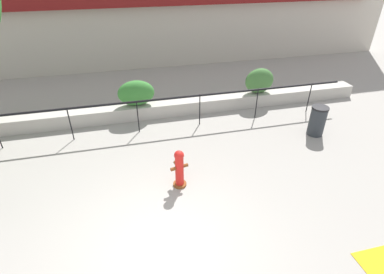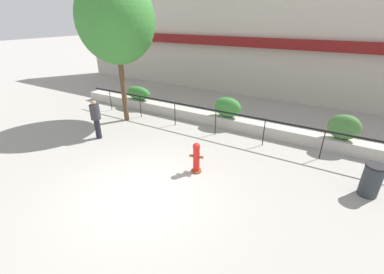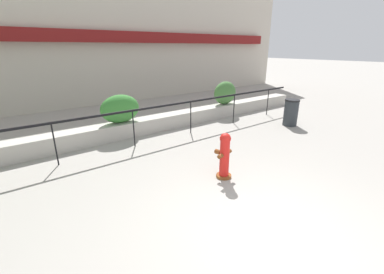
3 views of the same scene
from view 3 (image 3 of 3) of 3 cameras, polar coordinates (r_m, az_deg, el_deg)
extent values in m
plane|color=#9E9991|center=(4.64, 16.54, -19.85)|extent=(120.00, 120.00, 0.00)
cube|color=beige|center=(14.34, -27.16, 21.94)|extent=(30.00, 1.00, 8.00)
cube|color=maroon|center=(13.64, -26.12, 19.60)|extent=(27.00, 0.36, 0.56)
cube|color=#B7B2A8|center=(8.92, -15.70, 1.54)|extent=(18.00, 0.70, 0.50)
cube|color=black|center=(7.72, -13.13, 5.73)|extent=(15.00, 0.05, 0.06)
cylinder|color=black|center=(7.29, -28.18, -1.39)|extent=(0.04, 0.04, 1.15)
cylinder|color=black|center=(7.86, -12.83, 1.87)|extent=(0.04, 0.04, 1.15)
cylinder|color=black|center=(8.92, -0.29, 4.44)|extent=(0.04, 0.04, 1.15)
cylinder|color=black|center=(10.32, 9.29, 6.25)|extent=(0.04, 0.04, 1.15)
cylinder|color=black|center=(11.94, 16.46, 7.49)|extent=(0.04, 0.04, 1.15)
ellipsoid|color=#387F33|center=(8.77, -15.69, 6.06)|extent=(1.31, 0.69, 0.92)
ellipsoid|color=#427538|center=(11.39, 7.35, 9.70)|extent=(1.15, 0.62, 0.98)
cylinder|color=brown|center=(6.10, 7.05, -8.55)|extent=(0.42, 0.42, 0.06)
cylinder|color=red|center=(5.90, 7.23, -4.65)|extent=(0.26, 0.26, 0.85)
sphere|color=red|center=(5.73, 7.43, -0.36)|extent=(0.25, 0.25, 0.25)
cylinder|color=brown|center=(5.95, 5.82, -3.31)|extent=(0.14, 0.16, 0.11)
cylinder|color=brown|center=(6.00, 8.17, -3.23)|extent=(0.14, 0.12, 0.09)
cylinder|color=brown|center=(5.73, 6.33, -4.27)|extent=(0.14, 0.12, 0.09)
cylinder|color=#2D3338|center=(10.55, 21.10, 4.94)|extent=(0.52, 0.52, 0.95)
cylinder|color=black|center=(10.45, 21.43, 7.61)|extent=(0.55, 0.55, 0.06)
camera|label=1|loc=(4.20, 104.07, 31.35)|focal=28.00mm
camera|label=2|loc=(8.17, 77.61, 18.81)|focal=24.00mm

